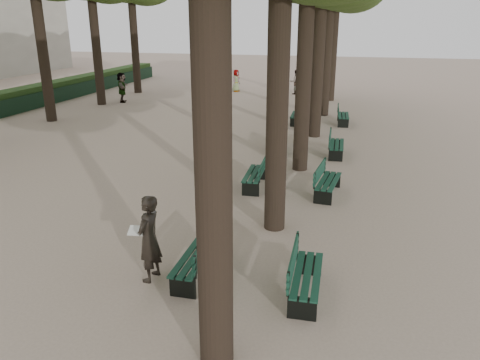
# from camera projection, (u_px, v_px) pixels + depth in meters

# --- Properties ---
(ground) EXTENTS (120.00, 120.00, 0.00)m
(ground) POSITION_uv_depth(u_px,v_px,m) (175.00, 280.00, 9.49)
(ground) COLOR tan
(ground) RESTS_ON ground
(bench_left_0) EXTENTS (0.59, 1.81, 0.92)m
(bench_left_0) POSITION_uv_depth(u_px,v_px,m) (196.00, 265.00, 9.55)
(bench_left_0) COLOR black
(bench_left_0) RESTS_ON ground
(bench_left_1) EXTENTS (0.66, 1.83, 0.92)m
(bench_left_1) POSITION_uv_depth(u_px,v_px,m) (255.00, 179.00, 14.62)
(bench_left_1) COLOR black
(bench_left_1) RESTS_ON ground
(bench_left_2) EXTENTS (0.76, 1.85, 0.92)m
(bench_left_2) POSITION_uv_depth(u_px,v_px,m) (278.00, 145.00, 18.58)
(bench_left_2) COLOR black
(bench_left_2) RESTS_ON ground
(bench_left_3) EXTENTS (0.66, 1.83, 0.92)m
(bench_left_3) POSITION_uv_depth(u_px,v_px,m) (297.00, 118.00, 23.49)
(bench_left_3) COLOR black
(bench_left_3) RESTS_ON ground
(bench_right_0) EXTENTS (0.63, 1.82, 0.92)m
(bench_right_0) POSITION_uv_depth(u_px,v_px,m) (306.00, 283.00, 8.89)
(bench_right_0) COLOR black
(bench_right_0) RESTS_ON ground
(bench_right_1) EXTENTS (0.75, 1.85, 0.92)m
(bench_right_1) POSITION_uv_depth(u_px,v_px,m) (328.00, 187.00, 13.96)
(bench_right_1) COLOR black
(bench_right_1) RESTS_ON ground
(bench_right_2) EXTENTS (0.63, 1.82, 0.92)m
(bench_right_2) POSITION_uv_depth(u_px,v_px,m) (336.00, 149.00, 18.00)
(bench_right_2) COLOR black
(bench_right_2) RESTS_ON ground
(bench_right_3) EXTENTS (0.68, 1.83, 0.92)m
(bench_right_3) POSITION_uv_depth(u_px,v_px,m) (343.00, 119.00, 23.33)
(bench_right_3) COLOR black
(bench_right_3) RESTS_ON ground
(man_with_map) EXTENTS (0.65, 0.76, 1.81)m
(man_with_map) POSITION_uv_depth(u_px,v_px,m) (149.00, 239.00, 9.26)
(man_with_map) COLOR black
(man_with_map) RESTS_ON ground
(pedestrian_a) EXTENTS (0.88, 0.57, 1.67)m
(pedestrian_a) POSITION_uv_depth(u_px,v_px,m) (296.00, 82.00, 32.33)
(pedestrian_a) COLOR #262628
(pedestrian_a) RESTS_ON ground
(pedestrian_d) EXTENTS (0.49, 0.81, 1.55)m
(pedestrian_d) POSITION_uv_depth(u_px,v_px,m) (236.00, 81.00, 33.55)
(pedestrian_d) COLOR #262628
(pedestrian_d) RESTS_ON ground
(pedestrian_e) EXTENTS (0.98, 1.72, 1.84)m
(pedestrian_e) POSITION_uv_depth(u_px,v_px,m) (122.00, 87.00, 29.26)
(pedestrian_e) COLOR #262628
(pedestrian_e) RESTS_ON ground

